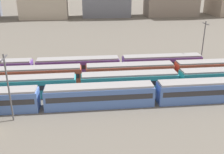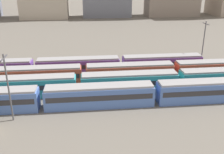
# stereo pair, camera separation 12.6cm
# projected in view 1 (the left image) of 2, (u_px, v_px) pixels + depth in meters

# --- Properties ---
(ground_plane) EXTENTS (600.00, 600.00, 0.00)m
(ground_plane) POSITION_uv_depth(u_px,v_px,m) (40.00, 90.00, 49.21)
(ground_plane) COLOR #666059
(train_track_0) EXTENTS (74.70, 3.06, 3.75)m
(train_track_0) POSITION_uv_depth(u_px,v_px,m) (155.00, 93.00, 43.43)
(train_track_0) COLOR #4C70BC
(train_track_0) RESTS_ON ground_plane
(train_track_2) EXTENTS (55.80, 3.06, 3.75)m
(train_track_2) POSITION_uv_depth(u_px,v_px,m) (130.00, 72.00, 52.78)
(train_track_2) COLOR #BC4C38
(train_track_2) RESTS_ON ground_plane
(train_track_3) EXTENTS (55.80, 3.06, 3.75)m
(train_track_3) POSITION_uv_depth(u_px,v_px,m) (78.00, 66.00, 56.50)
(train_track_3) COLOR #6B429E
(train_track_3) RESTS_ON ground_plane
(catenary_pole_2) EXTENTS (0.24, 3.20, 10.41)m
(catenary_pole_2) POSITION_uv_depth(u_px,v_px,m) (8.00, 85.00, 36.73)
(catenary_pole_2) COLOR #4C4C51
(catenary_pole_2) RESTS_ON ground_plane
(catenary_pole_3) EXTENTS (0.24, 3.20, 10.70)m
(catenary_pole_3) POSITION_uv_depth(u_px,v_px,m) (203.00, 41.00, 60.89)
(catenary_pole_3) COLOR #4C4C51
(catenary_pole_3) RESTS_ON ground_plane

